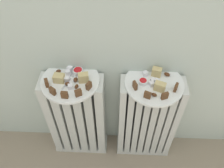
# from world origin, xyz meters

# --- Properties ---
(radiator_left) EXTENTS (0.32, 0.12, 0.60)m
(radiator_left) POSITION_xyz_m (-0.19, 0.28, 0.30)
(radiator_left) COLOR silver
(radiator_left) RESTS_ON ground_plane
(radiator_right) EXTENTS (0.32, 0.12, 0.60)m
(radiator_right) POSITION_xyz_m (0.19, 0.28, 0.30)
(radiator_right) COLOR silver
(radiator_right) RESTS_ON ground_plane
(plate_left) EXTENTS (0.27, 0.27, 0.01)m
(plate_left) POSITION_xyz_m (-0.19, 0.28, 0.61)
(plate_left) COLOR white
(plate_left) RESTS_ON radiator_left
(plate_right) EXTENTS (0.27, 0.27, 0.01)m
(plate_right) POSITION_xyz_m (0.19, 0.28, 0.61)
(plate_right) COLOR white
(plate_right) RESTS_ON radiator_right
(dark_cake_slice_left_0) EXTENTS (0.02, 0.03, 0.03)m
(dark_cake_slice_left_0) POSITION_xyz_m (-0.29, 0.24, 0.63)
(dark_cake_slice_left_0) COLOR #56351E
(dark_cake_slice_left_0) RESTS_ON plate_left
(dark_cake_slice_left_1) EXTENTS (0.03, 0.03, 0.03)m
(dark_cake_slice_left_1) POSITION_xyz_m (-0.25, 0.19, 0.63)
(dark_cake_slice_left_1) COLOR #56351E
(dark_cake_slice_left_1) RESTS_ON plate_left
(dark_cake_slice_left_2) EXTENTS (0.03, 0.02, 0.03)m
(dark_cake_slice_left_2) POSITION_xyz_m (-0.20, 0.18, 0.63)
(dark_cake_slice_left_2) COLOR #56351E
(dark_cake_slice_left_2) RESTS_ON plate_left
(dark_cake_slice_left_3) EXTENTS (0.03, 0.03, 0.03)m
(dark_cake_slice_left_3) POSITION_xyz_m (-0.14, 0.19, 0.63)
(dark_cake_slice_left_3) COLOR #56351E
(dark_cake_slice_left_3) RESTS_ON plate_left
(dark_cake_slice_left_4) EXTENTS (0.03, 0.03, 0.03)m
(dark_cake_slice_left_4) POSITION_xyz_m (-0.10, 0.23, 0.63)
(dark_cake_slice_left_4) COLOR #56351E
(dark_cake_slice_left_4) RESTS_ON plate_left
(marble_cake_slice_left_0) EXTENTS (0.05, 0.04, 0.04)m
(marble_cake_slice_left_0) POSITION_xyz_m (-0.24, 0.27, 0.63)
(marble_cake_slice_left_0) COLOR tan
(marble_cake_slice_left_0) RESTS_ON plate_left
(marble_cake_slice_left_1) EXTENTS (0.05, 0.04, 0.05)m
(marble_cake_slice_left_1) POSITION_xyz_m (-0.13, 0.27, 0.64)
(marble_cake_slice_left_1) COLOR tan
(marble_cake_slice_left_1) RESTS_ON plate_left
(turkish_delight_left_0) EXTENTS (0.03, 0.03, 0.02)m
(turkish_delight_left_0) POSITION_xyz_m (-0.20, 0.34, 0.63)
(turkish_delight_left_0) COLOR white
(turkish_delight_left_0) RESTS_ON plate_left
(turkish_delight_left_1) EXTENTS (0.02, 0.02, 0.02)m
(turkish_delight_left_1) POSITION_xyz_m (-0.21, 0.27, 0.63)
(turkish_delight_left_1) COLOR white
(turkish_delight_left_1) RESTS_ON plate_left
(turkish_delight_left_2) EXTENTS (0.03, 0.03, 0.02)m
(turkish_delight_left_2) POSITION_xyz_m (-0.21, 0.32, 0.63)
(turkish_delight_left_2) COLOR white
(turkish_delight_left_2) RESTS_ON plate_left
(turkish_delight_left_3) EXTENTS (0.02, 0.02, 0.02)m
(turkish_delight_left_3) POSITION_xyz_m (-0.18, 0.23, 0.63)
(turkish_delight_left_3) COLOR white
(turkish_delight_left_3) RESTS_ON plate_left
(medjool_date_left_0) EXTENTS (0.02, 0.03, 0.01)m
(medjool_date_left_0) POSITION_xyz_m (-0.16, 0.23, 0.62)
(medjool_date_left_0) COLOR #4C2814
(medjool_date_left_0) RESTS_ON plate_left
(medjool_date_left_1) EXTENTS (0.03, 0.03, 0.01)m
(medjool_date_left_1) POSITION_xyz_m (-0.20, 0.25, 0.62)
(medjool_date_left_1) COLOR #4C2814
(medjool_date_left_1) RESTS_ON plate_left
(medjool_date_left_2) EXTENTS (0.03, 0.03, 0.02)m
(medjool_date_left_2) POSITION_xyz_m (-0.17, 0.27, 0.62)
(medjool_date_left_2) COLOR #4C2814
(medjool_date_left_2) RESTS_ON plate_left
(medjool_date_left_3) EXTENTS (0.03, 0.03, 0.01)m
(medjool_date_left_3) POSITION_xyz_m (-0.26, 0.33, 0.62)
(medjool_date_left_3) COLOR #4C2814
(medjool_date_left_3) RESTS_ON plate_left
(jam_bowl_left) EXTENTS (0.05, 0.05, 0.03)m
(jam_bowl_left) POSITION_xyz_m (-0.16, 0.32, 0.63)
(jam_bowl_left) COLOR white
(jam_bowl_left) RESTS_ON plate_left
(dark_cake_slice_right_0) EXTENTS (0.02, 0.03, 0.04)m
(dark_cake_slice_right_0) POSITION_xyz_m (0.10, 0.24, 0.63)
(dark_cake_slice_right_0) COLOR #56351E
(dark_cake_slice_right_0) RESTS_ON plate_right
(dark_cake_slice_right_1) EXTENTS (0.03, 0.02, 0.04)m
(dark_cake_slice_right_1) POSITION_xyz_m (0.16, 0.19, 0.63)
(dark_cake_slice_right_1) COLOR #56351E
(dark_cake_slice_right_1) RESTS_ON plate_right
(dark_cake_slice_right_2) EXTENTS (0.03, 0.02, 0.04)m
(dark_cake_slice_right_2) POSITION_xyz_m (0.23, 0.19, 0.63)
(dark_cake_slice_right_2) COLOR #56351E
(dark_cake_slice_right_2) RESTS_ON plate_right
(dark_cake_slice_right_3) EXTENTS (0.02, 0.03, 0.04)m
(dark_cake_slice_right_3) POSITION_xyz_m (0.28, 0.24, 0.63)
(dark_cake_slice_right_3) COLOR #56351E
(dark_cake_slice_right_3) RESTS_ON plate_right
(marble_cake_slice_right_0) EXTENTS (0.05, 0.04, 0.04)m
(marble_cake_slice_right_0) POSITION_xyz_m (0.21, 0.33, 0.64)
(marble_cake_slice_right_0) COLOR tan
(marble_cake_slice_right_0) RESTS_ON plate_right
(marble_cake_slice_right_1) EXTENTS (0.06, 0.04, 0.04)m
(marble_cake_slice_right_1) POSITION_xyz_m (0.21, 0.24, 0.64)
(marble_cake_slice_right_1) COLOR tan
(marble_cake_slice_right_1) RESTS_ON plate_right
(turkish_delight_right_0) EXTENTS (0.03, 0.03, 0.02)m
(turkish_delight_right_0) POSITION_xyz_m (0.19, 0.29, 0.62)
(turkish_delight_right_0) COLOR white
(turkish_delight_right_0) RESTS_ON plate_right
(turkish_delight_right_1) EXTENTS (0.03, 0.03, 0.02)m
(turkish_delight_right_1) POSITION_xyz_m (0.15, 0.32, 0.63)
(turkish_delight_right_1) COLOR white
(turkish_delight_right_1) RESTS_ON plate_right
(turkish_delight_right_2) EXTENTS (0.03, 0.03, 0.02)m
(turkish_delight_right_2) POSITION_xyz_m (0.18, 0.26, 0.63)
(turkish_delight_right_2) COLOR white
(turkish_delight_right_2) RESTS_ON plate_right
(turkish_delight_right_3) EXTENTS (0.03, 0.03, 0.02)m
(turkish_delight_right_3) POSITION_xyz_m (0.20, 0.28, 0.62)
(turkish_delight_right_3) COLOR white
(turkish_delight_right_3) RESTS_ON plate_right
(medjool_date_right_0) EXTENTS (0.04, 0.03, 0.01)m
(medjool_date_right_0) POSITION_xyz_m (0.26, 0.33, 0.62)
(medjool_date_right_0) COLOR #4C2814
(medjool_date_right_0) RESTS_ON plate_right
(medjool_date_right_1) EXTENTS (0.03, 0.03, 0.01)m
(medjool_date_right_1) POSITION_xyz_m (0.19, 0.20, 0.62)
(medjool_date_right_1) COLOR #4C2814
(medjool_date_right_1) RESTS_ON plate_right
(jam_bowl_right) EXTENTS (0.04, 0.04, 0.02)m
(jam_bowl_right) POSITION_xyz_m (0.14, 0.27, 0.63)
(jam_bowl_right) COLOR white
(jam_bowl_right) RESTS_ON plate_right
(fork) EXTENTS (0.05, 0.11, 0.00)m
(fork) POSITION_xyz_m (-0.20, 0.28, 0.62)
(fork) COLOR #B7B7BC
(fork) RESTS_ON plate_left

